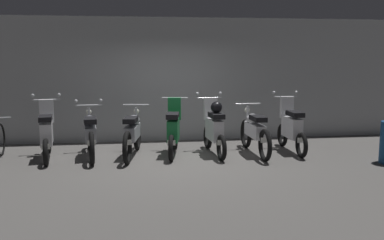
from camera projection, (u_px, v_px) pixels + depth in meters
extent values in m
plane|color=#565451|center=(177.00, 163.00, 8.30)|extent=(80.00, 80.00, 0.00)
cube|color=#9EA0A3|center=(167.00, 80.00, 10.43)|extent=(16.00, 0.30, 2.98)
torus|color=black|center=(49.00, 141.00, 9.12)|extent=(0.17, 0.54, 0.53)
torus|color=black|center=(46.00, 152.00, 8.03)|extent=(0.17, 0.54, 0.53)
cube|color=silver|center=(47.00, 133.00, 8.54)|extent=(0.32, 0.76, 0.44)
cube|color=silver|center=(46.00, 111.00, 8.80)|extent=(0.29, 0.16, 0.48)
cube|color=black|center=(45.00, 118.00, 8.34)|extent=(0.31, 0.55, 0.10)
cylinder|color=#B7BABF|center=(46.00, 100.00, 8.90)|extent=(0.56, 0.12, 0.04)
sphere|color=#B7BABF|center=(33.00, 95.00, 8.82)|extent=(0.07, 0.07, 0.07)
sphere|color=#B7BABF|center=(59.00, 95.00, 8.96)|extent=(0.07, 0.07, 0.07)
cylinder|color=#B7BABF|center=(47.00, 122.00, 9.02)|extent=(0.08, 0.15, 0.85)
sphere|color=silver|center=(47.00, 107.00, 8.97)|extent=(0.12, 0.12, 0.12)
cube|color=white|center=(46.00, 147.00, 8.04)|extent=(0.16, 0.03, 0.10)
torus|color=black|center=(90.00, 136.00, 9.34)|extent=(0.17, 0.66, 0.65)
torus|color=black|center=(92.00, 148.00, 8.10)|extent=(0.17, 0.66, 0.65)
cube|color=#9EA0A8|center=(90.00, 133.00, 8.69)|extent=(0.32, 0.85, 0.28)
ellipsoid|color=#9EA0A8|center=(90.00, 121.00, 8.81)|extent=(0.31, 0.47, 0.22)
cube|color=black|center=(90.00, 120.00, 8.47)|extent=(0.30, 0.55, 0.10)
cylinder|color=#B7BABF|center=(89.00, 105.00, 9.14)|extent=(0.56, 0.11, 0.04)
sphere|color=#B7BABF|center=(76.00, 101.00, 9.05)|extent=(0.07, 0.07, 0.07)
sphere|color=#B7BABF|center=(101.00, 100.00, 9.19)|extent=(0.07, 0.07, 0.07)
cylinder|color=#B7BABF|center=(89.00, 122.00, 9.24)|extent=(0.08, 0.17, 0.65)
sphere|color=silver|center=(89.00, 112.00, 9.21)|extent=(0.12, 0.12, 0.12)
cube|color=white|center=(92.00, 143.00, 8.11)|extent=(0.16, 0.03, 0.10)
torus|color=black|center=(137.00, 135.00, 9.42)|extent=(0.19, 0.66, 0.65)
torus|color=black|center=(127.00, 148.00, 8.14)|extent=(0.19, 0.66, 0.65)
cube|color=#9EA0A8|center=(132.00, 132.00, 8.75)|extent=(0.35, 0.86, 0.28)
ellipsoid|color=#9EA0A8|center=(133.00, 120.00, 8.87)|extent=(0.33, 0.48, 0.22)
cube|color=black|center=(131.00, 120.00, 8.53)|extent=(0.32, 0.55, 0.10)
cylinder|color=#B7BABF|center=(136.00, 105.00, 9.22)|extent=(0.56, 0.12, 0.04)
cylinder|color=#B7BABF|center=(137.00, 121.00, 9.32)|extent=(0.08, 0.17, 0.65)
sphere|color=silver|center=(136.00, 111.00, 9.29)|extent=(0.12, 0.12, 0.12)
cube|color=white|center=(127.00, 142.00, 8.15)|extent=(0.16, 0.04, 0.10)
torus|color=black|center=(175.00, 137.00, 9.53)|extent=(0.18, 0.54, 0.53)
torus|color=black|center=(171.00, 148.00, 8.39)|extent=(0.18, 0.54, 0.53)
cube|color=#197238|center=(173.00, 130.00, 8.92)|extent=(0.34, 0.76, 0.44)
cube|color=#197238|center=(174.00, 109.00, 9.20)|extent=(0.30, 0.17, 0.48)
cube|color=black|center=(173.00, 116.00, 8.71)|extent=(0.32, 0.55, 0.10)
cylinder|color=#B7BABF|center=(175.00, 98.00, 9.31)|extent=(0.56, 0.13, 0.04)
cylinder|color=#B7BABF|center=(175.00, 119.00, 9.42)|extent=(0.08, 0.15, 0.85)
sphere|color=silver|center=(175.00, 105.00, 9.37)|extent=(0.12, 0.12, 0.12)
cube|color=white|center=(171.00, 143.00, 8.40)|extent=(0.16, 0.04, 0.10)
torus|color=black|center=(208.00, 137.00, 9.53)|extent=(0.12, 0.53, 0.53)
torus|color=black|center=(222.00, 148.00, 8.42)|extent=(0.12, 0.53, 0.53)
cube|color=silver|center=(214.00, 129.00, 8.94)|extent=(0.27, 0.75, 0.44)
cube|color=silver|center=(210.00, 109.00, 9.21)|extent=(0.29, 0.14, 0.48)
cube|color=black|center=(216.00, 115.00, 8.73)|extent=(0.27, 0.53, 0.10)
cylinder|color=#B7BABF|center=(209.00, 98.00, 9.31)|extent=(0.56, 0.07, 0.04)
sphere|color=#B7BABF|center=(197.00, 94.00, 9.24)|extent=(0.07, 0.07, 0.07)
sphere|color=#B7BABF|center=(220.00, 93.00, 9.35)|extent=(0.07, 0.07, 0.07)
cylinder|color=#B7BABF|center=(208.00, 119.00, 9.43)|extent=(0.07, 0.15, 0.85)
sphere|color=silver|center=(208.00, 105.00, 9.38)|extent=(0.12, 0.12, 0.12)
cube|color=white|center=(221.00, 143.00, 8.43)|extent=(0.16, 0.02, 0.10)
sphere|color=black|center=(216.00, 107.00, 8.71)|extent=(0.24, 0.24, 0.24)
torus|color=black|center=(246.00, 134.00, 9.62)|extent=(0.11, 0.65, 0.65)
torus|color=black|center=(265.00, 145.00, 8.35)|extent=(0.11, 0.65, 0.65)
cube|color=silver|center=(255.00, 130.00, 8.96)|extent=(0.24, 0.84, 0.28)
ellipsoid|color=silver|center=(253.00, 119.00, 9.08)|extent=(0.27, 0.45, 0.22)
cube|color=black|center=(258.00, 118.00, 8.74)|extent=(0.25, 0.53, 0.10)
cylinder|color=#B7BABF|center=(248.00, 104.00, 9.42)|extent=(0.56, 0.05, 0.04)
cylinder|color=#B7BABF|center=(247.00, 120.00, 9.52)|extent=(0.06, 0.16, 0.65)
sphere|color=silver|center=(247.00, 110.00, 9.49)|extent=(0.12, 0.12, 0.12)
cube|color=white|center=(265.00, 140.00, 8.36)|extent=(0.16, 0.02, 0.10)
torus|color=black|center=(282.00, 135.00, 9.79)|extent=(0.09, 0.53, 0.53)
torus|color=black|center=(302.00, 145.00, 8.66)|extent=(0.09, 0.53, 0.53)
cube|color=silver|center=(292.00, 128.00, 9.18)|extent=(0.22, 0.74, 0.44)
cube|color=silver|center=(287.00, 107.00, 9.46)|extent=(0.28, 0.12, 0.48)
cube|color=black|center=(295.00, 114.00, 8.98)|extent=(0.24, 0.52, 0.10)
cylinder|color=#B7BABF|center=(285.00, 97.00, 9.56)|extent=(0.56, 0.04, 0.04)
sphere|color=#B7BABF|center=(274.00, 93.00, 9.51)|extent=(0.07, 0.07, 0.07)
sphere|color=#B7BABF|center=(296.00, 92.00, 9.58)|extent=(0.07, 0.07, 0.07)
cylinder|color=#B7BABF|center=(284.00, 117.00, 9.68)|extent=(0.06, 0.15, 0.85)
sphere|color=silver|center=(284.00, 103.00, 9.63)|extent=(0.12, 0.12, 0.12)
cube|color=white|center=(301.00, 140.00, 8.67)|extent=(0.16, 0.01, 0.10)
torus|color=black|center=(1.00, 140.00, 8.84)|extent=(0.08, 0.68, 0.68)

